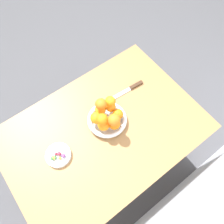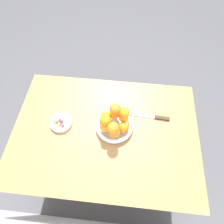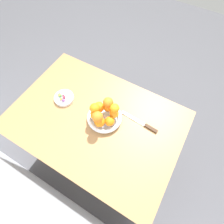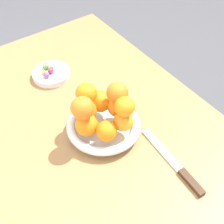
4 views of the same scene
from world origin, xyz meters
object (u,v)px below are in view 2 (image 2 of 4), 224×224
at_px(orange_1, 124,118).
at_px(candy_ball_5, 60,120).
at_px(dining_table, 106,136).
at_px(candy_ball_7, 63,124).
at_px(orange_0, 124,127).
at_px(orange_7, 113,128).
at_px(orange_2, 115,114).
at_px(orange_8, 105,120).
at_px(knife, 152,117).
at_px(candy_dish, 61,122).
at_px(orange_6, 115,109).
at_px(candy_ball_2, 61,121).
at_px(orange_4, 106,126).
at_px(orange_5, 114,132).
at_px(fruit_bowl, 114,126).
at_px(orange_9, 125,113).
at_px(candy_ball_0, 59,125).
at_px(candy_ball_1, 55,121).
at_px(orange_3, 106,117).
at_px(candy_ball_6, 59,125).
at_px(candy_ball_3, 56,121).

height_order(orange_1, candy_ball_5, orange_1).
bearing_deg(dining_table, candy_ball_7, -1.03).
height_order(dining_table, orange_0, orange_0).
bearing_deg(orange_7, candy_ball_5, -11.50).
distance_m(dining_table, orange_2, 0.19).
height_order(orange_8, knife, orange_8).
bearing_deg(candy_ball_7, candy_dish, -47.42).
relative_size(orange_6, orange_8, 1.02).
bearing_deg(orange_1, candy_ball_2, 6.66).
distance_m(orange_2, orange_4, 0.09).
bearing_deg(orange_4, candy_ball_5, -6.54).
xyz_separation_m(orange_5, orange_8, (0.05, -0.04, 0.06)).
height_order(candy_dish, orange_8, orange_8).
bearing_deg(orange_5, orange_7, 36.86).
distance_m(orange_4, orange_6, 0.11).
bearing_deg(dining_table, orange_4, -176.05).
height_order(fruit_bowl, orange_0, orange_0).
xyz_separation_m(orange_0, orange_1, (0.00, -0.06, -0.00)).
xyz_separation_m(orange_4, candy_ball_7, (0.26, -0.00, -0.04)).
height_order(fruit_bowl, orange_9, orange_9).
distance_m(candy_ball_2, knife, 0.55).
bearing_deg(candy_ball_2, candy_ball_7, 124.34).
height_order(orange_4, orange_7, orange_7).
bearing_deg(knife, orange_4, 24.38).
distance_m(orange_6, candy_ball_7, 0.33).
distance_m(fruit_bowl, orange_0, 0.08).
relative_size(orange_2, candy_ball_0, 4.37).
bearing_deg(orange_1, knife, -161.77).
relative_size(dining_table, orange_5, 16.94).
bearing_deg(orange_8, orange_6, -121.65).
xyz_separation_m(candy_ball_0, candy_ball_1, (0.03, -0.02, 0.00)).
distance_m(dining_table, orange_3, 0.17).
bearing_deg(candy_ball_0, orange_5, 174.75).
distance_m(orange_3, knife, 0.29).
distance_m(fruit_bowl, orange_4, 0.07).
bearing_deg(dining_table, orange_5, 152.91).
height_order(dining_table, candy_ball_6, candy_ball_6).
distance_m(candy_dish, orange_1, 0.38).
relative_size(fruit_bowl, orange_1, 3.83).
height_order(candy_ball_5, knife, candy_ball_5).
height_order(orange_7, candy_ball_2, orange_7).
distance_m(candy_dish, orange_8, 0.30).
height_order(orange_6, candy_ball_7, orange_6).
relative_size(orange_0, knife, 0.23).
bearing_deg(fruit_bowl, orange_1, -145.81).
xyz_separation_m(candy_ball_1, candy_ball_3, (-0.01, 0.00, 0.00)).
bearing_deg(orange_0, candy_ball_0, 0.62).
height_order(orange_4, candy_ball_7, orange_4).
bearing_deg(candy_ball_6, candy_ball_0, -99.89).
relative_size(orange_6, orange_7, 0.97).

